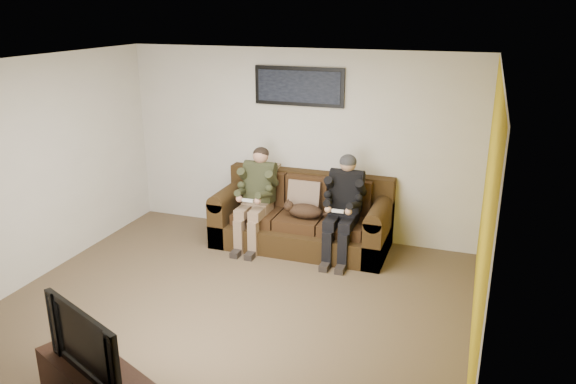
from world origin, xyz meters
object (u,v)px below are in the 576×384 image
at_px(person_left, 256,192).
at_px(cat, 304,211).
at_px(sofa, 303,219).
at_px(framed_poster, 299,86).
at_px(person_right, 344,201).
at_px(television, 95,338).

relative_size(person_left, cat, 2.01).
bearing_deg(sofa, framed_poster, 117.60).
height_order(person_right, television, person_right).
xyz_separation_m(sofa, person_left, (-0.60, -0.20, 0.39)).
distance_m(sofa, television, 3.83).
distance_m(person_right, television, 3.75).
relative_size(sofa, framed_poster, 1.87).
xyz_separation_m(sofa, framed_poster, (-0.20, 0.38, 1.74)).
relative_size(framed_poster, television, 1.25).
distance_m(person_left, cat, 0.70).
bearing_deg(television, person_left, 115.76).
bearing_deg(person_right, television, -106.64).
distance_m(cat, framed_poster, 1.66).
height_order(person_left, cat, person_left).
bearing_deg(sofa, television, -97.08).
bearing_deg(cat, television, -98.61).
relative_size(sofa, television, 2.34).
distance_m(person_left, television, 3.59).
bearing_deg(television, cat, 105.03).
bearing_deg(person_left, television, -87.89).
bearing_deg(person_left, sofa, 18.03).
height_order(person_right, framed_poster, framed_poster).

